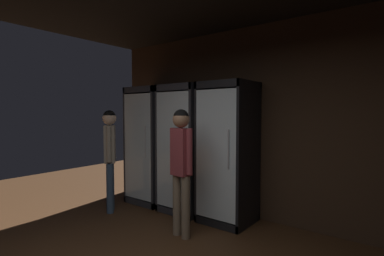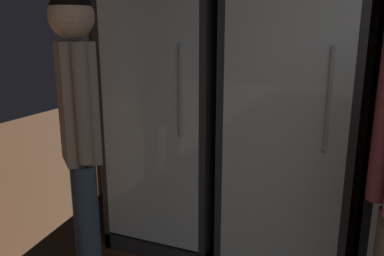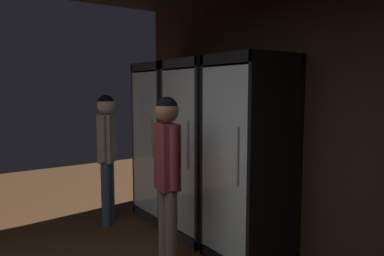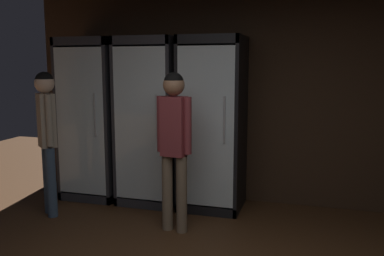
# 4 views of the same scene
# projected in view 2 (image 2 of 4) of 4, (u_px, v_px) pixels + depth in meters

# --- Properties ---
(cooler_far_left) EXTENTS (0.70, 0.68, 1.98)m
(cooler_far_left) POSITION_uv_depth(u_px,v_px,m) (176.00, 99.00, 2.58)
(cooler_far_left) COLOR #2B2B30
(cooler_far_left) RESTS_ON ground
(cooler_left) EXTENTS (0.70, 0.68, 1.98)m
(cooler_left) POSITION_uv_depth(u_px,v_px,m) (294.00, 107.00, 2.29)
(cooler_left) COLOR #2B2B30
(cooler_left) RESTS_ON ground
(shopper_far) EXTENTS (0.27, 0.27, 1.59)m
(shopper_far) POSITION_uv_depth(u_px,v_px,m) (79.00, 120.00, 1.90)
(shopper_far) COLOR #384C66
(shopper_far) RESTS_ON ground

